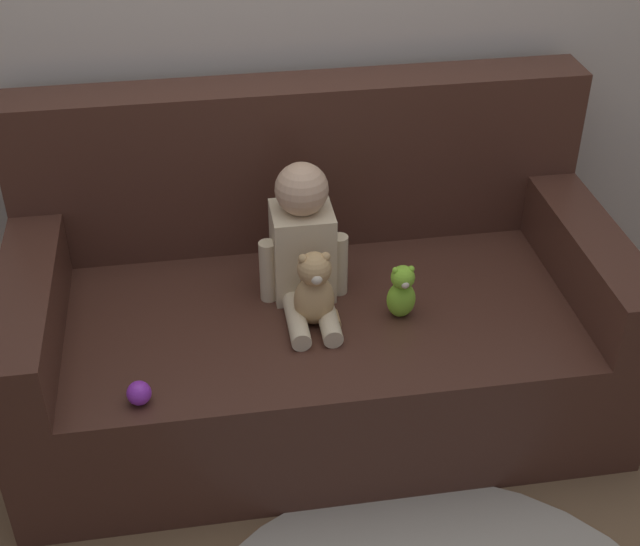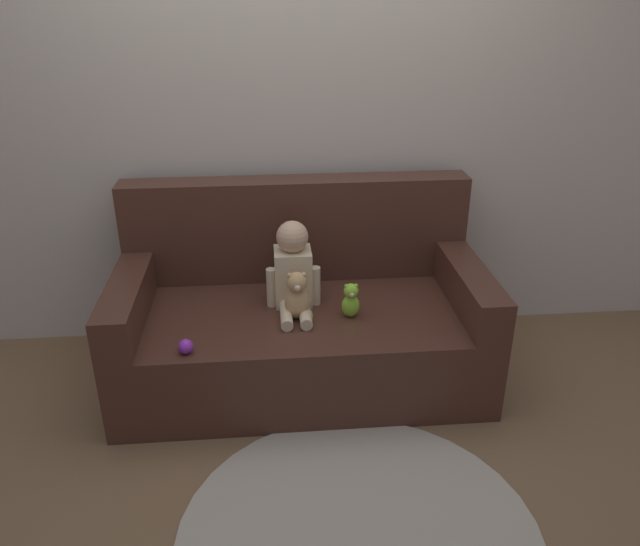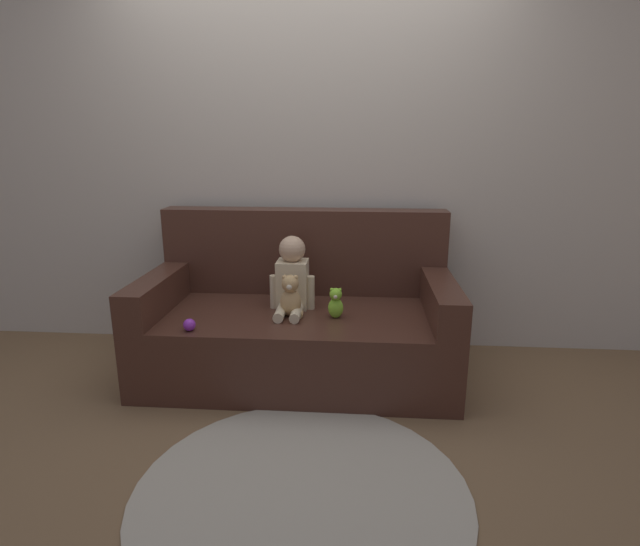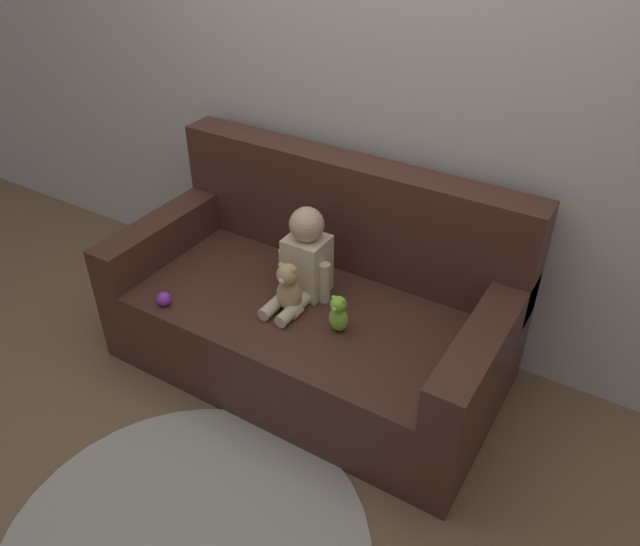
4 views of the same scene
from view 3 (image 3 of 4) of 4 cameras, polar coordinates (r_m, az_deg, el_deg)
ground_plane at (r=3.12m, az=-2.47°, el=-11.37°), size 12.00×12.00×0.00m
wall_back at (r=3.34m, az=-1.56°, el=13.57°), size 8.00×0.05×2.60m
couch at (r=3.05m, az=-2.37°, el=-5.43°), size 1.81×0.92×0.96m
person_baby at (r=2.94m, az=-3.20°, el=-0.61°), size 0.27×0.38×0.43m
teddy_bear_brown at (r=2.82m, az=-3.39°, el=-2.76°), size 0.14×0.11×0.24m
plush_toy_side at (r=2.80m, az=1.81°, el=-3.46°), size 0.09×0.08×0.18m
toy_ball at (r=2.72m, az=-14.70°, el=-5.75°), size 0.07×0.07×0.07m
floor_rug at (r=2.20m, az=-2.13°, el=-23.80°), size 1.37×1.37×0.01m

